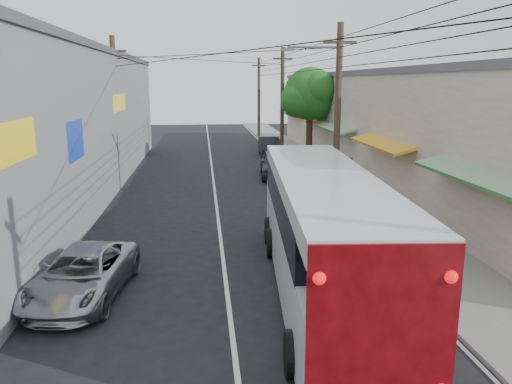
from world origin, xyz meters
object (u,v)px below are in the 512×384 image
jeepney (83,274)px  pedestrian_near (365,192)px  parked_car_mid (276,164)px  parked_suv (304,178)px  coach_bus (322,230)px  pedestrian_far (348,173)px  parked_car_far (269,146)px

jeepney → pedestrian_near: 12.25m
parked_car_mid → pedestrian_near: bearing=-70.6°
parked_suv → jeepney: bearing=-132.4°
pedestrian_near → coach_bus: bearing=73.3°
jeepney → parked_suv: bearing=62.9°
parked_car_mid → pedestrian_far: bearing=-51.7°
coach_bus → jeepney: size_ratio=2.58×
coach_bus → pedestrian_far: bearing=74.9°
parked_car_mid → pedestrian_near: 9.70m
pedestrian_far → coach_bus: bearing=95.1°
coach_bus → pedestrian_near: (3.63, 7.34, -0.65)m
coach_bus → parked_car_mid: size_ratio=2.49×
parked_car_far → coach_bus: bearing=-93.1°
parked_car_mid → parked_car_far: size_ratio=1.08×
coach_bus → pedestrian_far: coach_bus is taller
coach_bus → parked_car_mid: coach_bus is taller
coach_bus → parked_car_far: bearing=89.9°
parked_suv → pedestrian_near: pedestrian_near is taller
parked_car_mid → parked_car_far: 9.15m
jeepney → pedestrian_near: size_ratio=2.39×
coach_bus → pedestrian_near: coach_bus is taller
parked_suv → pedestrian_far: size_ratio=2.84×
pedestrian_far → parked_car_mid: bearing=-32.2°
pedestrian_near → parked_car_mid: bearing=-66.1°
parked_suv → pedestrian_far: pedestrian_far is taller
coach_bus → jeepney: bearing=-177.9°
jeepney → parked_car_mid: size_ratio=0.97×
parked_car_far → parked_suv: bearing=-88.6°
pedestrian_far → parked_car_far: bearing=-56.1°
pedestrian_near → parked_car_far: bearing=-75.5°
coach_bus → pedestrian_far: size_ratio=6.61×
coach_bus → pedestrian_near: size_ratio=6.14×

